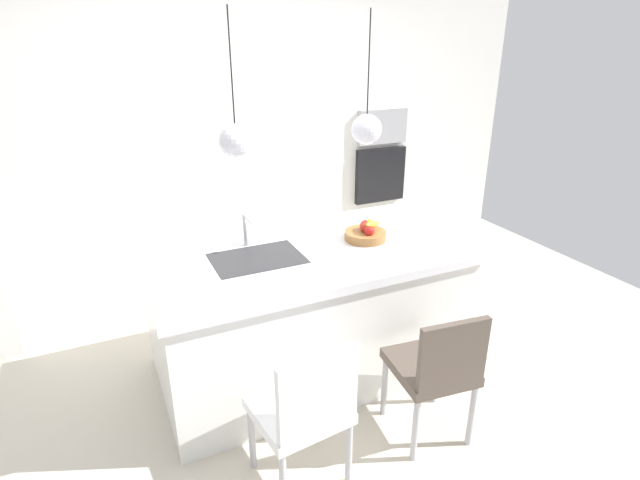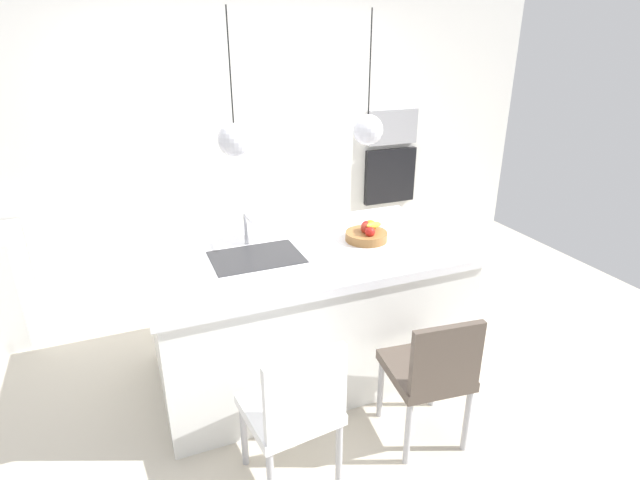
{
  "view_description": "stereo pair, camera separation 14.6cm",
  "coord_description": "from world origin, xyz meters",
  "px_view_note": "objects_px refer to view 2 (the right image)",
  "views": [
    {
      "loc": [
        -1.19,
        -2.75,
        2.21
      ],
      "look_at": [
        0.1,
        0.0,
        0.96
      ],
      "focal_mm": 28.16,
      "sensor_mm": 36.0,
      "label": 1
    },
    {
      "loc": [
        -1.05,
        -2.81,
        2.21
      ],
      "look_at": [
        0.1,
        0.0,
        0.96
      ],
      "focal_mm": 28.16,
      "sensor_mm": 36.0,
      "label": 2
    }
  ],
  "objects_px": {
    "oven": "(389,176)",
    "chair_near": "(295,408)",
    "microwave": "(392,127)",
    "fruit_bowl": "(367,233)",
    "chair_middle": "(431,370)"
  },
  "relations": [
    {
      "from": "oven",
      "to": "microwave",
      "type": "bearing_deg",
      "value": 0.0
    },
    {
      "from": "chair_middle",
      "to": "oven",
      "type": "bearing_deg",
      "value": 65.54
    },
    {
      "from": "microwave",
      "to": "oven",
      "type": "xyz_separation_m",
      "value": [
        0.0,
        0.0,
        -0.5
      ]
    },
    {
      "from": "oven",
      "to": "chair_near",
      "type": "xyz_separation_m",
      "value": [
        -1.94,
        -2.51,
        -0.37
      ]
    },
    {
      "from": "oven",
      "to": "chair_middle",
      "type": "distance_m",
      "value": 2.78
    },
    {
      "from": "oven",
      "to": "chair_near",
      "type": "distance_m",
      "value": 3.19
    },
    {
      "from": "microwave",
      "to": "chair_middle",
      "type": "distance_m",
      "value": 2.89
    },
    {
      "from": "fruit_bowl",
      "to": "microwave",
      "type": "distance_m",
      "value": 1.96
    },
    {
      "from": "fruit_bowl",
      "to": "chair_middle",
      "type": "xyz_separation_m",
      "value": [
        -0.06,
        -0.91,
        -0.47
      ]
    },
    {
      "from": "microwave",
      "to": "fruit_bowl",
      "type": "bearing_deg",
      "value": -124.25
    },
    {
      "from": "microwave",
      "to": "chair_middle",
      "type": "xyz_separation_m",
      "value": [
        -1.14,
        -2.5,
        -0.87
      ]
    },
    {
      "from": "microwave",
      "to": "chair_near",
      "type": "xyz_separation_m",
      "value": [
        -1.94,
        -2.51,
        -0.87
      ]
    },
    {
      "from": "fruit_bowl",
      "to": "chair_middle",
      "type": "bearing_deg",
      "value": -93.55
    },
    {
      "from": "fruit_bowl",
      "to": "oven",
      "type": "height_order",
      "value": "oven"
    },
    {
      "from": "fruit_bowl",
      "to": "chair_middle",
      "type": "relative_size",
      "value": 0.33
    }
  ]
}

